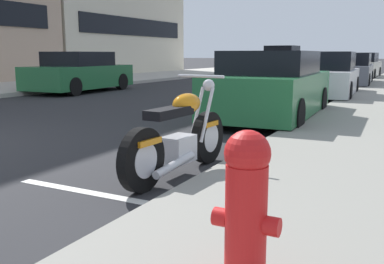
% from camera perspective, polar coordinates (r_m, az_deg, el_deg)
% --- Properties ---
extents(sidewalk_far_curb, '(120.00, 5.00, 0.14)m').
position_cam_1_polar(sidewalk_far_curb, '(20.77, -15.44, 6.27)').
color(sidewalk_far_curb, '#ADA89E').
rests_on(sidewalk_far_curb, ground).
extents(parking_stall_stripe, '(0.12, 2.20, 0.01)m').
position_cam_1_polar(parking_stall_stripe, '(4.39, -11.41, -8.14)').
color(parking_stall_stripe, silver).
rests_on(parking_stall_stripe, ground).
extents(parked_motorcycle, '(2.03, 0.62, 1.13)m').
position_cam_1_polar(parked_motorcycle, '(4.91, -1.63, -0.79)').
color(parked_motorcycle, black).
rests_on(parked_motorcycle, ground).
extents(parked_car_mid_block, '(4.15, 1.95, 1.43)m').
position_cam_1_polar(parked_car_mid_block, '(9.21, 10.37, 5.78)').
color(parked_car_mid_block, '#236638').
rests_on(parked_car_mid_block, ground).
extents(parked_car_near_corner, '(4.35, 2.10, 1.44)m').
position_cam_1_polar(parked_car_near_corner, '(14.37, 16.92, 6.99)').
color(parked_car_near_corner, silver).
rests_on(parked_car_near_corner, ground).
extents(parked_car_second_in_row, '(4.77, 2.09, 1.40)m').
position_cam_1_polar(parked_car_second_in_row, '(20.02, 19.85, 7.59)').
color(parked_car_second_in_row, '#4C515B').
rests_on(parked_car_second_in_row, ground).
extents(parked_car_across_street, '(4.07, 1.92, 1.44)m').
position_cam_1_polar(parked_car_across_street, '(26.01, 21.24, 8.03)').
color(parked_car_across_street, beige).
rests_on(parked_car_across_street, ground).
extents(crossing_truck, '(2.37, 5.40, 1.93)m').
position_cam_1_polar(crossing_truck, '(31.19, 13.03, 9.11)').
color(crossing_truck, '#B7B7BC').
rests_on(crossing_truck, ground).
extents(car_opposite_curb, '(4.40, 2.12, 1.45)m').
position_cam_1_polar(car_opposite_curb, '(16.46, -14.54, 7.51)').
color(car_opposite_curb, '#236638').
rests_on(car_opposite_curb, ground).
extents(fire_hydrant, '(0.24, 0.36, 0.86)m').
position_cam_1_polar(fire_hydrant, '(2.29, 7.14, -9.71)').
color(fire_hydrant, red).
rests_on(fire_hydrant, sidewalk_near_curb).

